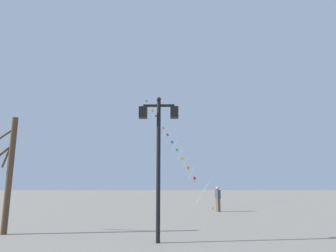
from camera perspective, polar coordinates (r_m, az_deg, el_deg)
The scene contains 5 objects.
ground_plane at distance 20.82m, azimuth 4.96°, elevation -16.29°, with size 160.00×160.00×0.00m, color gray.
twin_lantern_lamp_post at distance 10.17m, azimuth -1.84°, elevation -2.57°, with size 1.38×0.28×4.88m.
kite_train at distance 30.62m, azimuth 0.16°, elevation -2.13°, with size 6.60×14.17×12.67m.
kite_flyer at distance 21.54m, azimuth 9.60°, elevation -13.59°, with size 0.38×0.62×1.71m.
bare_tree at distance 13.28m, azimuth -28.33°, elevation -7.75°, with size 0.95×1.06×4.52m.
Camera 1 is at (-1.31, -0.69, 1.85)m, focal length 31.57 mm.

